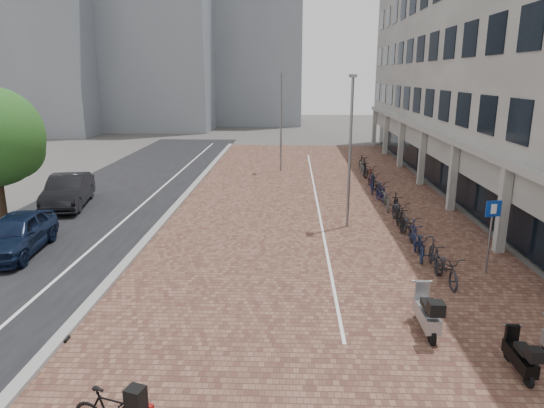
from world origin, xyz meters
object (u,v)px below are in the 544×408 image
Objects in this scene: car_dark at (68,191)px; scooter_front at (427,311)px; car_navy at (16,234)px; parking_sign at (491,225)px; scooter_mid at (520,355)px.

car_dark is 2.81× the size of scooter_front.
car_dark is at bearing 141.09° from scooter_front.
scooter_front is at bearing -26.55° from car_navy.
parking_sign is at bearing -10.12° from car_navy.
scooter_mid is 0.55× the size of parking_sign.
scooter_front is 1.24× the size of scooter_mid.
parking_sign is (17.11, -1.36, 0.99)m from car_navy.
car_dark reaches higher than scooter_mid.
car_navy is 3.19× the size of scooter_mid.
car_dark is 3.48× the size of scooter_mid.
parking_sign is (18.17, -8.21, 0.95)m from car_dark.
car_dark is at bearing 93.27° from car_navy.
parking_sign reaches higher than scooter_front.
car_dark is 21.83m from scooter_mid.
parking_sign reaches higher than scooter_mid.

